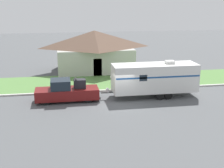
# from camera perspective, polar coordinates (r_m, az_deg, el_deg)

# --- Properties ---
(ground_plane) EXTENTS (120.00, 120.00, 0.00)m
(ground_plane) POSITION_cam_1_polar(r_m,az_deg,el_deg) (27.77, 1.53, -3.42)
(ground_plane) COLOR #515456
(curb_strip) EXTENTS (80.00, 0.30, 0.14)m
(curb_strip) POSITION_cam_1_polar(r_m,az_deg,el_deg) (31.26, 0.19, -1.11)
(curb_strip) COLOR beige
(curb_strip) RESTS_ON ground_plane
(lawn_strip) EXTENTS (80.00, 7.00, 0.03)m
(lawn_strip) POSITION_cam_1_polar(r_m,az_deg,el_deg) (34.74, -0.84, 0.49)
(lawn_strip) COLOR #568442
(lawn_strip) RESTS_ON ground_plane
(house_across_street) EXTENTS (10.04, 6.61, 5.10)m
(house_across_street) POSITION_cam_1_polar(r_m,az_deg,el_deg) (39.64, -3.22, 6.22)
(house_across_street) COLOR #B2B2A8
(house_across_street) RESTS_ON ground_plane
(pickup_truck) EXTENTS (5.73, 1.96, 2.09)m
(pickup_truck) POSITION_cam_1_polar(r_m,az_deg,el_deg) (28.22, -8.31, -1.37)
(pickup_truck) COLOR black
(pickup_truck) RESTS_ON ground_plane
(travel_trailer) EXTENTS (9.02, 2.41, 3.39)m
(travel_trailer) POSITION_cam_1_polar(r_m,az_deg,el_deg) (29.28, 7.81, 1.15)
(travel_trailer) COLOR black
(travel_trailer) RESTS_ON ground_plane
(mailbox) EXTENTS (0.48, 0.20, 1.40)m
(mailbox) POSITION_cam_1_polar(r_m,az_deg,el_deg) (31.56, 0.12, 0.94)
(mailbox) COLOR brown
(mailbox) RESTS_ON ground_plane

